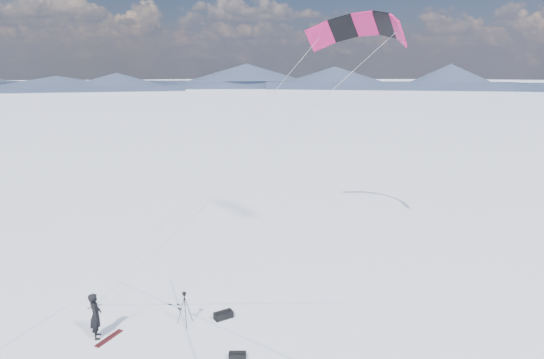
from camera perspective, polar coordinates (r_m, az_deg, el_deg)
ground at (r=19.10m, az=-15.40°, el=-20.01°), size 1800.00×1800.00×0.00m
horizon_hills at (r=17.63m, az=-16.02°, el=-11.50°), size 704.00×704.42×8.01m
snowkiter at (r=20.50m, az=-21.04°, el=-17.98°), size 0.62×0.79×1.90m
snowboard at (r=20.24m, az=-19.77°, el=-18.23°), size 1.27×0.88×0.04m
tripod at (r=19.95m, az=-10.91°, el=-15.08°), size 0.63×0.65×1.48m
gear_bag_a at (r=20.53m, az=-6.12°, el=-16.54°), size 0.83×0.43×0.36m
gear_bag_b at (r=18.07m, az=-4.38°, el=-21.16°), size 0.70×0.61×0.29m
power_kite at (r=27.56m, az=10.93°, el=17.92°), size 17.29×6.67×12.37m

